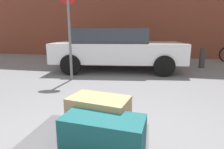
{
  "coord_description": "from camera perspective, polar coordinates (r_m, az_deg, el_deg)",
  "views": [
    {
      "loc": [
        0.55,
        -1.45,
        1.31
      ],
      "look_at": [
        0.0,
        1.2,
        0.69
      ],
      "focal_mm": 29.87,
      "sensor_mm": 36.0,
      "label": 1
    }
  ],
  "objects": [
    {
      "name": "luggage_cart",
      "position": [
        1.86,
        -8.09,
        -21.11
      ],
      "size": [
        1.14,
        0.86,
        0.34
      ],
      "color": "#4C4C51",
      "rests_on": "ground_plane"
    },
    {
      "name": "duffel_bag_tan_rear_left",
      "position": [
        1.9,
        -3.98,
        -11.92
      ],
      "size": [
        0.63,
        0.44,
        0.35
      ],
      "primitive_type": "cube",
      "rotation": [
        0.0,
        0.0,
        -0.17
      ],
      "color": "#9E7F56",
      "rests_on": "luggage_cart"
    },
    {
      "name": "duffel_bag_teal_front_left",
      "position": [
        1.63,
        -2.67,
        -17.41
      ],
      "size": [
        0.71,
        0.39,
        0.29
      ],
      "primitive_type": "cube",
      "rotation": [
        0.0,
        0.0,
        -0.09
      ],
      "color": "#144C51",
      "rests_on": "luggage_cart"
    },
    {
      "name": "parked_car",
      "position": [
        6.48,
        1.25,
        8.0
      ],
      "size": [
        4.5,
        2.37,
        1.42
      ],
      "color": "silver",
      "rests_on": "ground_plane"
    },
    {
      "name": "bollard_kerb_near",
      "position": [
        7.69,
        25.89,
        4.51
      ],
      "size": [
        0.2,
        0.2,
        0.73
      ],
      "primitive_type": "cylinder",
      "color": "#383838",
      "rests_on": "ground_plane"
    },
    {
      "name": "no_parking_sign",
      "position": [
        5.22,
        -13.01,
        15.14
      ],
      "size": [
        0.5,
        0.09,
        2.51
      ],
      "color": "slate",
      "rests_on": "ground_plane"
    }
  ]
}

